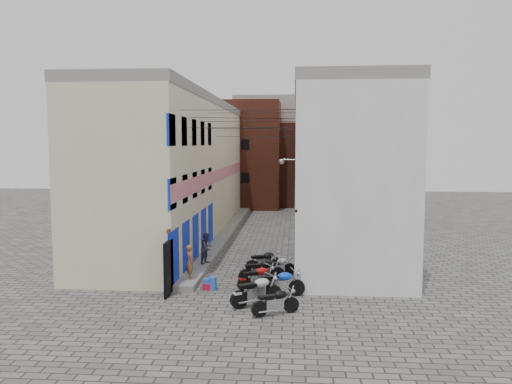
% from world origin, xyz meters
% --- Properties ---
extents(ground, '(90.00, 90.00, 0.00)m').
position_xyz_m(ground, '(0.00, 0.00, 0.00)').
color(ground, '#4F4D4B').
rests_on(ground, ground).
extents(plinth, '(0.90, 26.00, 0.25)m').
position_xyz_m(plinth, '(-2.05, 13.00, 0.12)').
color(plinth, gray).
rests_on(plinth, ground).
extents(building_left, '(5.10, 27.00, 9.00)m').
position_xyz_m(building_left, '(-4.98, 12.95, 4.50)').
color(building_left, beige).
rests_on(building_left, ground).
extents(building_right, '(5.94, 26.00, 9.00)m').
position_xyz_m(building_right, '(5.00, 13.00, 4.51)').
color(building_right, silver).
rests_on(building_right, ground).
extents(building_far_brick_left, '(6.00, 6.00, 10.00)m').
position_xyz_m(building_far_brick_left, '(-2.00, 28.00, 5.00)').
color(building_far_brick_left, maroon).
rests_on(building_far_brick_left, ground).
extents(building_far_brick_right, '(5.00, 6.00, 8.00)m').
position_xyz_m(building_far_brick_right, '(3.00, 30.00, 4.00)').
color(building_far_brick_right, maroon).
rests_on(building_far_brick_right, ground).
extents(building_far_concrete, '(8.00, 5.00, 11.00)m').
position_xyz_m(building_far_concrete, '(0.00, 34.00, 5.50)').
color(building_far_concrete, gray).
rests_on(building_far_concrete, ground).
extents(far_shopfront, '(2.00, 0.30, 2.40)m').
position_xyz_m(far_shopfront, '(0.00, 25.20, 1.20)').
color(far_shopfront, black).
rests_on(far_shopfront, ground).
extents(overhead_wires, '(5.80, 13.02, 1.32)m').
position_xyz_m(overhead_wires, '(0.00, 7.64, 7.12)').
color(overhead_wires, black).
rests_on(overhead_wires, ground).
extents(motorcycle_a, '(1.88, 1.34, 1.05)m').
position_xyz_m(motorcycle_a, '(1.84, -2.40, 0.53)').
color(motorcycle_a, black).
rests_on(motorcycle_a, ground).
extents(motorcycle_b, '(2.16, 1.75, 1.24)m').
position_xyz_m(motorcycle_b, '(1.09, -1.42, 0.62)').
color(motorcycle_b, '#B7B7BC').
rests_on(motorcycle_b, ground).
extents(motorcycle_c, '(2.19, 1.17, 1.21)m').
position_xyz_m(motorcycle_c, '(1.90, -0.30, 0.60)').
color(motorcycle_c, blue).
rests_on(motorcycle_c, ground).
extents(motorcycle_d, '(1.89, 1.51, 1.08)m').
position_xyz_m(motorcycle_d, '(0.97, 0.72, 0.54)').
color(motorcycle_d, '#A50E0B').
rests_on(motorcycle_d, ground).
extents(motorcycle_e, '(2.19, 1.34, 1.21)m').
position_xyz_m(motorcycle_e, '(1.08, 1.62, 0.60)').
color(motorcycle_e, black).
rests_on(motorcycle_e, ground).
extents(motorcycle_f, '(1.76, 1.70, 1.08)m').
position_xyz_m(motorcycle_f, '(1.77, 2.51, 0.54)').
color(motorcycle_f, '#AFAFB4').
rests_on(motorcycle_f, ground).
extents(motorcycle_g, '(1.99, 1.42, 1.11)m').
position_xyz_m(motorcycle_g, '(1.08, 3.62, 0.56)').
color(motorcycle_g, black).
rests_on(motorcycle_g, ground).
extents(person_a, '(0.53, 0.64, 1.50)m').
position_xyz_m(person_a, '(-1.97, 1.12, 1.00)').
color(person_a, '#9E5939').
rests_on(person_a, plinth).
extents(person_b, '(0.82, 0.90, 1.50)m').
position_xyz_m(person_b, '(-1.76, 3.98, 1.00)').
color(person_b, '#363C51').
rests_on(person_b, plinth).
extents(water_jug_near, '(0.36, 0.36, 0.52)m').
position_xyz_m(water_jug_near, '(-0.90, 0.50, 0.26)').
color(water_jug_near, blue).
rests_on(water_jug_near, ground).
extents(water_jug_far, '(0.38, 0.38, 0.45)m').
position_xyz_m(water_jug_far, '(-1.15, 0.50, 0.22)').
color(water_jug_far, blue).
rests_on(water_jug_far, ground).
extents(red_crate, '(0.40, 0.30, 0.25)m').
position_xyz_m(red_crate, '(-1.11, 0.50, 0.13)').
color(red_crate, '#BB0D2E').
rests_on(red_crate, ground).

